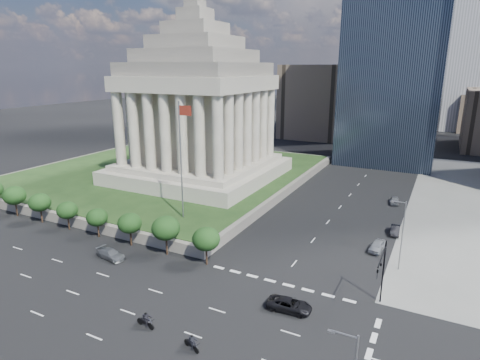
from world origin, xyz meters
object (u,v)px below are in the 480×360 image
Objects in this scene: street_lamp_north at (401,232)px; pickup_truck at (289,305)px; motorcycle_lead at (192,342)px; parked_sedan_near at (377,246)px; parked_sedan_far at (395,200)px; flagpole at (182,154)px; suv_grey at (111,254)px; traffic_signal_ne at (382,269)px; motorcycle_trail at (145,319)px; war_memorial at (198,93)px; parked_sedan_mid at (395,230)px.

street_lamp_north reaches higher than pickup_truck.
street_lamp_north is 31.77m from motorcycle_lead.
parked_sedan_near is at bearing 125.69° from street_lamp_north.
street_lamp_north is at bearing -36.27° from pickup_truck.
pickup_truck reaches higher than parked_sedan_far.
flagpole is 19.55m from suv_grey.
suv_grey is at bearing -172.97° from traffic_signal_ne.
motorcycle_trail is (-21.80, -14.91, -4.31)m from traffic_signal_ne.
street_lamp_north is (0.83, 11.30, 0.41)m from traffic_signal_ne.
war_memorial is 58.74m from motorcycle_trail.
traffic_signal_ne is 37.58m from suv_grey.
flagpole reaches higher than parked_sedan_near.
suv_grey is 2.10× the size of motorcycle_lead.
parked_sedan_mid is (8.08, 28.90, -0.04)m from pickup_truck.
motorcycle_lead reaches higher than parked_sedan_far.
motorcycle_lead reaches higher than suv_grey.
pickup_truck is at bearing -81.96° from suv_grey.
motorcycle_trail is at bearing -115.56° from suv_grey.
traffic_signal_ne is 3.43× the size of motorcycle_lead.
parked_sedan_near is at bearing -22.50° from war_memorial.
street_lamp_north is at bearing -47.35° from parked_sedan_near.
war_memorial reaches higher than parked_sedan_near.
flagpole is at bearing -178.37° from street_lamp_north.
war_memorial is 54.92m from street_lamp_north.
parked_sedan_mid is 42.17m from motorcycle_lead.
parked_sedan_far is at bearing 97.97° from parked_sedan_near.
suv_grey is (-37.85, -15.87, -4.95)m from street_lamp_north.
motorcycle_trail is (12.52, -25.21, -12.17)m from flagpole.
traffic_signal_ne reaches higher than suv_grey.
street_lamp_north is 41.34m from suv_grey.
parked_sedan_near is (6.43, 21.00, 0.04)m from pickup_truck.
flagpole reaches higher than motorcycle_lead.
street_lamp_north is at bearing 55.27° from motorcycle_trail.
traffic_signal_ne is 1.78× the size of parked_sedan_near.
motorcycle_lead is 6.47m from motorcycle_trail.
war_memorial is 28.16m from flagpole.
street_lamp_north is (35.16, 1.00, -7.45)m from flagpole.
street_lamp_north is 3.97× the size of motorcycle_trail.
flagpole is 35.95m from street_lamp_north.
parked_sedan_near reaches higher than parked_sedan_mid.
traffic_signal_ne is 3.17× the size of motorcycle_trail.
traffic_signal_ne is at bearing -66.61° from pickup_truck.
parked_sedan_far is (31.25, 30.22, -12.39)m from flagpole.
traffic_signal_ne is 1.88× the size of parked_sedan_far.
motorcycle_lead is at bearing -113.85° from parked_sedan_mid.
pickup_truck is at bearing -30.98° from flagpole.
parked_sedan_far is (-3.90, 29.22, -4.94)m from street_lamp_north.
traffic_signal_ne is 0.80× the size of street_lamp_north.
street_lamp_north reaches higher than motorcycle_lead.
suv_grey is (-2.69, -14.87, -12.40)m from flagpole.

